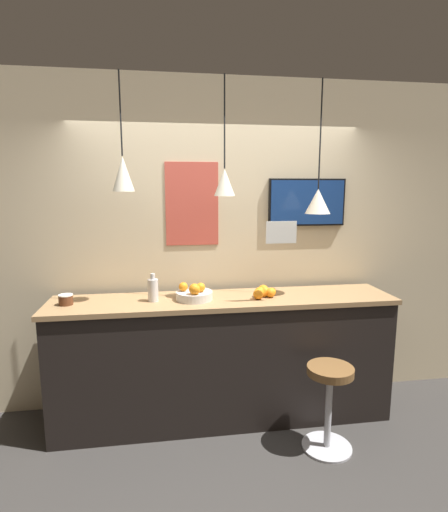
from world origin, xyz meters
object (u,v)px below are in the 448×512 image
at_px(spread_jar, 66,300).
at_px(bar_stool, 329,394).
at_px(mounted_tv, 307,202).
at_px(fruit_bowl, 194,294).
at_px(juice_bottle, 153,290).

bearing_deg(spread_jar, bar_stool, -14.78).
relative_size(spread_jar, mounted_tv, 0.15).
bearing_deg(spread_jar, fruit_bowl, -0.75).
xyz_separation_m(bar_stool, mounted_tv, (0.09, 0.87, 1.39)).
height_order(bar_stool, juice_bottle, juice_bottle).
bearing_deg(bar_stool, spread_jar, 165.22).
distance_m(bar_stool, juice_bottle, 1.56).
relative_size(fruit_bowl, juice_bottle, 1.32).
height_order(fruit_bowl, spread_jar, fruit_bowl).
bearing_deg(juice_bottle, mounted_tv, 14.26).
xyz_separation_m(bar_stool, juice_bottle, (-1.29, 0.52, 0.72)).
distance_m(juice_bottle, mounted_tv, 1.57).
bearing_deg(fruit_bowl, bar_stool, -27.57).
bearing_deg(bar_stool, fruit_bowl, 152.43).
xyz_separation_m(fruit_bowl, juice_bottle, (-0.33, 0.01, 0.04)).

